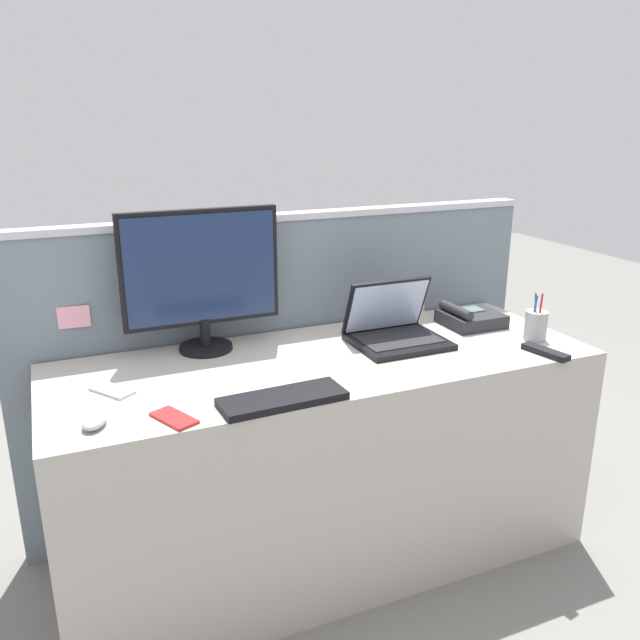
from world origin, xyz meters
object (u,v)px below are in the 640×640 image
at_px(desk_phone, 470,318).
at_px(pen_cup, 536,325).
at_px(desktop_monitor, 201,274).
at_px(tv_remote, 545,352).
at_px(computer_mouse_right_hand, 94,421).
at_px(keyboard_main, 283,399).
at_px(laptop, 394,328).
at_px(cell_phone_red_case, 174,418).
at_px(cell_phone_silver_slab, 112,390).

xyz_separation_m(desk_phone, pen_cup, (0.12, -0.23, 0.03)).
height_order(desktop_monitor, tv_remote, desktop_monitor).
height_order(desktop_monitor, computer_mouse_right_hand, desktop_monitor).
bearing_deg(keyboard_main, laptop, 28.56).
bearing_deg(desktop_monitor, computer_mouse_right_hand, -131.64).
relative_size(laptop, keyboard_main, 0.88).
bearing_deg(desk_phone, tv_remote, -83.07).
bearing_deg(pen_cup, laptop, 158.52).
height_order(laptop, pen_cup, laptop).
bearing_deg(cell_phone_red_case, pen_cup, -18.54).
xyz_separation_m(computer_mouse_right_hand, cell_phone_red_case, (0.20, -0.04, -0.01)).
relative_size(desktop_monitor, cell_phone_red_case, 3.82).
relative_size(cell_phone_red_case, cell_phone_silver_slab, 1.03).
distance_m(laptop, cell_phone_red_case, 0.90).
bearing_deg(desk_phone, cell_phone_silver_slab, -175.55).
xyz_separation_m(keyboard_main, cell_phone_silver_slab, (-0.44, 0.27, -0.01)).
relative_size(desk_phone, tv_remote, 1.23).
xyz_separation_m(desktop_monitor, cell_phone_silver_slab, (-0.34, -0.25, -0.26)).
bearing_deg(computer_mouse_right_hand, desk_phone, 32.81).
bearing_deg(pen_cup, desktop_monitor, 161.29).
distance_m(laptop, keyboard_main, 0.63).
relative_size(computer_mouse_right_hand, cell_phone_silver_slab, 0.73).
bearing_deg(computer_mouse_right_hand, cell_phone_silver_slab, 92.35).
relative_size(desk_phone, cell_phone_silver_slab, 1.53).
xyz_separation_m(laptop, cell_phone_red_case, (-0.85, -0.31, -0.05)).
distance_m(desk_phone, computer_mouse_right_hand, 1.44).
distance_m(pen_cup, cell_phone_silver_slab, 1.46).
relative_size(computer_mouse_right_hand, pen_cup, 0.57).
height_order(desk_phone, pen_cup, pen_cup).
xyz_separation_m(desktop_monitor, pen_cup, (1.11, -0.38, -0.21)).
xyz_separation_m(pen_cup, cell_phone_red_case, (-1.32, -0.12, -0.05)).
bearing_deg(cell_phone_red_case, cell_phone_silver_slab, 93.29).
xyz_separation_m(cell_phone_red_case, tv_remote, (1.25, -0.01, 0.01)).
bearing_deg(laptop, cell_phone_silver_slab, -176.64).
distance_m(computer_mouse_right_hand, cell_phone_silver_slab, 0.22).
height_order(desktop_monitor, desk_phone, desktop_monitor).
distance_m(desktop_monitor, tv_remote, 1.19).
xyz_separation_m(laptop, desk_phone, (0.36, 0.05, -0.02)).
bearing_deg(keyboard_main, desktop_monitor, 98.22).
bearing_deg(tv_remote, keyboard_main, 168.87).
xyz_separation_m(desktop_monitor, keyboard_main, (0.10, -0.51, -0.26)).
bearing_deg(keyboard_main, tv_remote, -2.20).
height_order(laptop, cell_phone_silver_slab, laptop).
bearing_deg(tv_remote, computer_mouse_right_hand, 166.58).
distance_m(desk_phone, tv_remote, 0.37).
xyz_separation_m(keyboard_main, tv_remote, (0.95, 0.00, -0.00)).
relative_size(laptop, tv_remote, 1.86).
relative_size(desktop_monitor, keyboard_main, 1.48).
height_order(laptop, keyboard_main, laptop).
distance_m(desktop_monitor, keyboard_main, 0.58).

